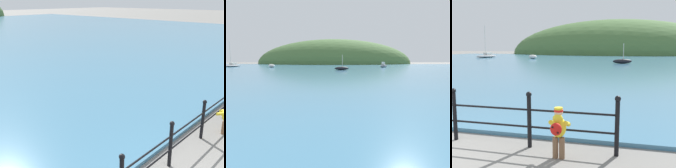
# 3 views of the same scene
# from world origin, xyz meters

# --- Properties ---
(water) EXTENTS (80.00, 60.00, 0.10)m
(water) POSITION_xyz_m (0.00, 32.00, 0.05)
(water) COLOR teal
(water) RESTS_ON ground
(far_hillside) EXTENTS (57.82, 31.80, 18.40)m
(far_hillside) POSITION_xyz_m (0.00, 69.00, 0.00)
(far_hillside) COLOR #476B38
(far_hillside) RESTS_ON ground
(iron_railing) EXTENTS (7.42, 0.12, 1.21)m
(iron_railing) POSITION_xyz_m (0.41, 1.50, 0.64)
(iron_railing) COLOR black
(iron_railing) RESTS_ON ground
(child_in_coat) EXTENTS (0.38, 0.53, 1.00)m
(child_in_coat) POSITION_xyz_m (2.98, 1.09, 0.61)
(child_in_coat) COLOR brown
(child_in_coat) RESTS_ON ground
(boat_mid_harbor) EXTENTS (2.38, 1.27, 2.39)m
(boat_mid_harbor) POSITION_xyz_m (3.22, 28.39, 0.39)
(boat_mid_harbor) COLOR black
(boat_mid_harbor) RESTS_ON water
(boat_white_sailboat) EXTENTS (2.59, 5.05, 5.79)m
(boat_white_sailboat) POSITION_xyz_m (-21.48, 39.64, 0.42)
(boat_white_sailboat) COLOR gray
(boat_white_sailboat) RESTS_ON water
(boat_green_fishing) EXTENTS (2.24, 2.03, 0.66)m
(boat_green_fishing) POSITION_xyz_m (-11.49, 37.05, 0.43)
(boat_green_fishing) COLOR silver
(boat_green_fishing) RESTS_ON water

